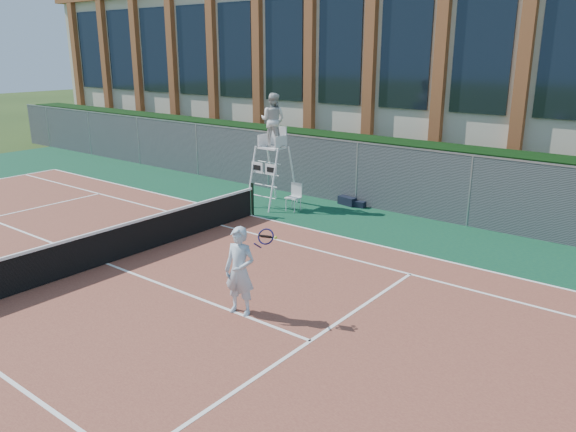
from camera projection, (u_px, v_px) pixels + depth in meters
The scene contains 12 objects.
ground at pixel (107, 265), 14.25m from camera, with size 120.00×120.00×0.00m, color #233814.
apron at pixel (139, 254), 15.01m from camera, with size 36.00×20.00×0.01m, color #0D3A2B.
tennis_court at pixel (106, 264), 14.25m from camera, with size 23.77×10.97×0.02m, color brown.
tennis_net at pixel (105, 245), 14.10m from camera, with size 0.10×11.30×1.10m.
fence at pixel (310, 167), 20.58m from camera, with size 40.00×0.06×2.20m, color #595E60, non-canonical shape.
hedge at pixel (328, 162), 21.49m from camera, with size 40.00×1.40×2.20m, color black.
building at pixel (424, 74), 26.62m from camera, with size 45.00×10.60×8.22m.
umpire_chair at pixel (273, 123), 18.94m from camera, with size 1.09×1.68×3.91m.
plastic_chair at pixel (295, 194), 18.91m from camera, with size 0.44×0.44×0.93m.
sports_bag_near at pixel (347, 201), 19.65m from camera, with size 0.68×0.27×0.29m, color black.
sports_bag_far at pixel (358, 204), 19.41m from camera, with size 0.53×0.23×0.21m, color black.
tennis_player at pixel (240, 271), 11.32m from camera, with size 1.05×0.74×1.85m.
Camera 1 is at (11.84, -7.63, 5.25)m, focal length 35.00 mm.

